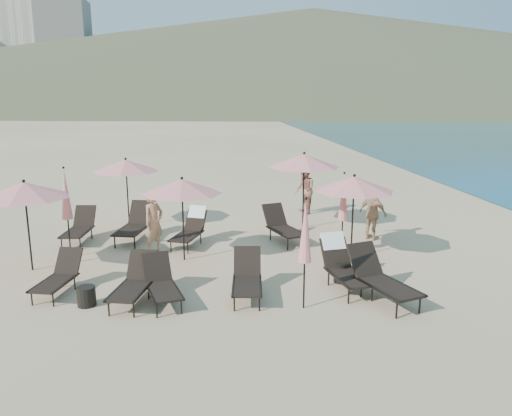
{
  "coord_description": "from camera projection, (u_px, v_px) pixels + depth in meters",
  "views": [
    {
      "loc": [
        -1.14,
        -10.25,
        4.22
      ],
      "look_at": [
        0.06,
        3.5,
        1.1
      ],
      "focal_mm": 35.0,
      "sensor_mm": 36.0,
      "label": 1
    }
  ],
  "objects": [
    {
      "name": "side_table_0",
      "position": [
        86.0,
        296.0,
        10.21
      ],
      "size": [
        0.38,
        0.38,
        0.41
      ],
      "primitive_type": "cylinder",
      "color": "black",
      "rests_on": "ground"
    },
    {
      "name": "lounger_3",
      "position": [
        247.0,
        277.0,
        10.63
      ],
      "size": [
        0.73,
        1.64,
        0.92
      ],
      "rotation": [
        0.0,
        0.0,
        -0.08
      ],
      "color": "black",
      "rests_on": "ground"
    },
    {
      "name": "lounger_6",
      "position": [
        79.0,
        227.0,
        14.67
      ],
      "size": [
        0.76,
        1.69,
        0.95
      ],
      "rotation": [
        0.0,
        0.0,
        -0.08
      ],
      "color": "black",
      "rests_on": "ground"
    },
    {
      "name": "ground",
      "position": [
        267.0,
        291.0,
        10.99
      ],
      "size": [
        800.0,
        800.0,
        0.0
      ],
      "primitive_type": "plane",
      "color": "#D6BA8C",
      "rests_on": "ground"
    },
    {
      "name": "beachgoer_a",
      "position": [
        154.0,
        223.0,
        13.49
      ],
      "size": [
        0.72,
        0.74,
        1.72
      ],
      "primitive_type": "imported",
      "rotation": [
        0.0,
        0.0,
        0.86
      ],
      "color": "tan",
      "rests_on": "ground"
    },
    {
      "name": "umbrella_open_2",
      "position": [
        354.0,
        184.0,
        12.85
      ],
      "size": [
        2.09,
        2.09,
        2.25
      ],
      "color": "black",
      "rests_on": "ground"
    },
    {
      "name": "umbrella_closed_2",
      "position": [
        66.0,
        195.0,
        13.0
      ],
      "size": [
        0.28,
        0.28,
        2.44
      ],
      "color": "black",
      "rests_on": "ground"
    },
    {
      "name": "umbrella_open_3",
      "position": [
        126.0,
        166.0,
        16.01
      ],
      "size": [
        2.12,
        2.12,
        2.28
      ],
      "color": "black",
      "rests_on": "ground"
    },
    {
      "name": "side_table_1",
      "position": [
        341.0,
        272.0,
        11.5
      ],
      "size": [
        0.36,
        0.36,
        0.48
      ],
      "primitive_type": "cylinder",
      "color": "black",
      "rests_on": "ground"
    },
    {
      "name": "umbrella_closed_1",
      "position": [
        343.0,
        198.0,
        13.16
      ],
      "size": [
        0.27,
        0.27,
        2.27
      ],
      "color": "black",
      "rests_on": "ground"
    },
    {
      "name": "lounger_4",
      "position": [
        343.0,
        265.0,
        11.15
      ],
      "size": [
        0.93,
        1.84,
        1.1
      ],
      "rotation": [
        0.0,
        0.0,
        0.17
      ],
      "color": "black",
      "rests_on": "ground"
    },
    {
      "name": "umbrella_open_4",
      "position": [
        304.0,
        161.0,
        15.79
      ],
      "size": [
        2.31,
        2.31,
        2.49
      ],
      "color": "black",
      "rests_on": "ground"
    },
    {
      "name": "beachgoer_b",
      "position": [
        305.0,
        190.0,
        18.05
      ],
      "size": [
        0.75,
        0.91,
        1.75
      ],
      "primitive_type": "imported",
      "rotation": [
        0.0,
        0.0,
        -1.47
      ],
      "color": "#A16653",
      "rests_on": "ground"
    },
    {
      "name": "beachgoer_c",
      "position": [
        373.0,
        213.0,
        14.8
      ],
      "size": [
        0.87,
        0.99,
        1.61
      ],
      "primitive_type": "imported",
      "rotation": [
        0.0,
        0.0,
        2.2
      ],
      "color": "tan",
      "rests_on": "ground"
    },
    {
      "name": "lounger_5",
      "position": [
        381.0,
        278.0,
        10.43
      ],
      "size": [
        1.27,
        1.96,
        1.06
      ],
      "rotation": [
        0.0,
        0.0,
        0.34
      ],
      "color": "black",
      "rests_on": "ground"
    },
    {
      "name": "hotel_skyline",
      "position": [
        34.0,
        57.0,
        261.28
      ],
      "size": [
        109.0,
        82.0,
        55.0
      ],
      "color": "beige",
      "rests_on": "ground"
    },
    {
      "name": "umbrella_closed_0",
      "position": [
        305.0,
        232.0,
        9.78
      ],
      "size": [
        0.27,
        0.27,
        2.31
      ],
      "color": "black",
      "rests_on": "ground"
    },
    {
      "name": "lounger_0",
      "position": [
        59.0,
        276.0,
        10.82
      ],
      "size": [
        0.86,
        1.57,
        0.85
      ],
      "rotation": [
        0.0,
        0.0,
        -0.21
      ],
      "color": "black",
      "rests_on": "ground"
    },
    {
      "name": "lounger_1",
      "position": [
        134.0,
        282.0,
        10.37
      ],
      "size": [
        0.92,
        1.7,
        0.93
      ],
      "rotation": [
        0.0,
        0.0,
        -0.2
      ],
      "color": "black",
      "rests_on": "ground"
    },
    {
      "name": "lounger_2",
      "position": [
        162.0,
        283.0,
        10.34
      ],
      "size": [
        1.0,
        1.65,
        0.89
      ],
      "rotation": [
        0.0,
        0.0,
        0.28
      ],
      "color": "black",
      "rests_on": "ground"
    },
    {
      "name": "lounger_8",
      "position": [
        190.0,
        228.0,
        14.36
      ],
      "size": [
        1.1,
        1.74,
        1.02
      ],
      "rotation": [
        0.0,
        0.0,
        -0.34
      ],
      "color": "black",
      "rests_on": "ground"
    },
    {
      "name": "volcanic_headland",
      "position": [
        329.0,
        58.0,
        305.26
      ],
      "size": [
        690.0,
        690.0,
        55.0
      ],
      "color": "brown",
      "rests_on": "ground"
    },
    {
      "name": "umbrella_open_1",
      "position": [
        182.0,
        187.0,
        12.68
      ],
      "size": [
        2.06,
        2.06,
        2.21
      ],
      "color": "black",
      "rests_on": "ground"
    },
    {
      "name": "umbrella_open_0",
      "position": [
        24.0,
        190.0,
        11.91
      ],
      "size": [
        2.11,
        2.11,
        2.27
      ],
      "color": "black",
      "rests_on": "ground"
    },
    {
      "name": "lounger_9",
      "position": [
        283.0,
        226.0,
        14.66
      ],
      "size": [
        1.21,
        1.87,
        1.01
      ],
      "rotation": [
        0.0,
        0.0,
        0.34
      ],
      "color": "black",
      "rests_on": "ground"
    },
    {
      "name": "lounger_7",
      "position": [
        135.0,
        224.0,
        14.79
      ],
      "size": [
        1.05,
        1.94,
        1.06
      ],
      "rotation": [
        0.0,
        0.0,
        -0.2
      ],
      "color": "black",
      "rests_on": "ground"
    }
  ]
}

